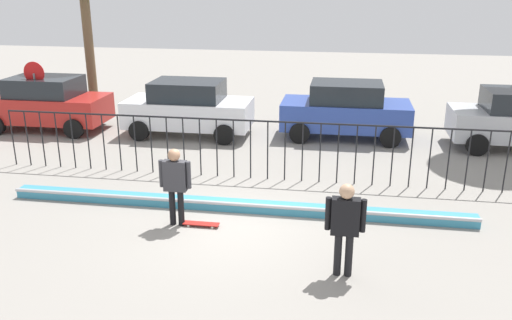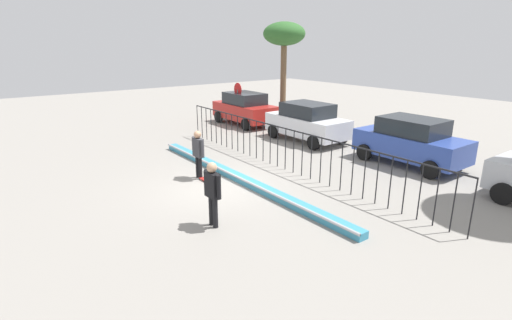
{
  "view_description": "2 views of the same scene",
  "coord_description": "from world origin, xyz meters",
  "px_view_note": "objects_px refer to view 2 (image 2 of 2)",
  "views": [
    {
      "loc": [
        2.39,
        -10.59,
        5.21
      ],
      "look_at": [
        0.46,
        1.16,
        1.18
      ],
      "focal_mm": 37.88,
      "sensor_mm": 36.0,
      "label": 1
    },
    {
      "loc": [
        10.81,
        -6.44,
        4.74
      ],
      "look_at": [
        0.77,
        1.08,
        0.93
      ],
      "focal_mm": 27.19,
      "sensor_mm": 36.0,
      "label": 2
    }
  ],
  "objects_px": {
    "camera_operator": "(213,189)",
    "parked_car_red": "(245,108)",
    "parked_car_white": "(307,122)",
    "stop_sign": "(238,98)",
    "skateboard": "(207,181)",
    "parked_car_blue": "(411,141)",
    "palm_tree_short": "(284,37)",
    "skateboarder": "(198,150)"
  },
  "relations": [
    {
      "from": "camera_operator",
      "to": "palm_tree_short",
      "type": "distance_m",
      "value": 15.39
    },
    {
      "from": "parked_car_white",
      "to": "parked_car_blue",
      "type": "relative_size",
      "value": 1.0
    },
    {
      "from": "skateboard",
      "to": "palm_tree_short",
      "type": "relative_size",
      "value": 0.13
    },
    {
      "from": "skateboarder",
      "to": "palm_tree_short",
      "type": "bearing_deg",
      "value": 156.41
    },
    {
      "from": "parked_car_white",
      "to": "skateboarder",
      "type": "bearing_deg",
      "value": -75.79
    },
    {
      "from": "skateboard",
      "to": "stop_sign",
      "type": "relative_size",
      "value": 0.32
    },
    {
      "from": "parked_car_blue",
      "to": "skateboard",
      "type": "bearing_deg",
      "value": -110.63
    },
    {
      "from": "skateboarder",
      "to": "parked_car_white",
      "type": "relative_size",
      "value": 0.41
    },
    {
      "from": "camera_operator",
      "to": "palm_tree_short",
      "type": "xyz_separation_m",
      "value": [
        -10.0,
        11.0,
        3.98
      ]
    },
    {
      "from": "camera_operator",
      "to": "parked_car_red",
      "type": "bearing_deg",
      "value": -34.4
    },
    {
      "from": "parked_car_blue",
      "to": "stop_sign",
      "type": "bearing_deg",
      "value": -172.74
    },
    {
      "from": "parked_car_red",
      "to": "palm_tree_short",
      "type": "distance_m",
      "value": 4.82
    },
    {
      "from": "stop_sign",
      "to": "palm_tree_short",
      "type": "relative_size",
      "value": 0.42
    },
    {
      "from": "skateboarder",
      "to": "skateboard",
      "type": "height_order",
      "value": "skateboarder"
    },
    {
      "from": "parked_car_blue",
      "to": "palm_tree_short",
      "type": "height_order",
      "value": "palm_tree_short"
    },
    {
      "from": "parked_car_blue",
      "to": "palm_tree_short",
      "type": "relative_size",
      "value": 0.72
    },
    {
      "from": "camera_operator",
      "to": "parked_car_white",
      "type": "bearing_deg",
      "value": -53.62
    },
    {
      "from": "parked_car_blue",
      "to": "stop_sign",
      "type": "height_order",
      "value": "stop_sign"
    },
    {
      "from": "skateboarder",
      "to": "camera_operator",
      "type": "relative_size",
      "value": 0.98
    },
    {
      "from": "parked_car_red",
      "to": "parked_car_white",
      "type": "xyz_separation_m",
      "value": [
        5.21,
        0.12,
        0.0
      ]
    },
    {
      "from": "skateboarder",
      "to": "camera_operator",
      "type": "height_order",
      "value": "camera_operator"
    },
    {
      "from": "camera_operator",
      "to": "parked_car_white",
      "type": "relative_size",
      "value": 0.42
    },
    {
      "from": "stop_sign",
      "to": "parked_car_red",
      "type": "bearing_deg",
      "value": 82.21
    },
    {
      "from": "parked_car_red",
      "to": "parked_car_blue",
      "type": "height_order",
      "value": "same"
    },
    {
      "from": "skateboarder",
      "to": "parked_car_red",
      "type": "xyz_separation_m",
      "value": [
        -6.96,
        6.94,
        -0.09
      ]
    },
    {
      "from": "skateboarder",
      "to": "skateboard",
      "type": "bearing_deg",
      "value": 32.59
    },
    {
      "from": "skateboarder",
      "to": "camera_operator",
      "type": "xyz_separation_m",
      "value": [
        3.64,
        -1.57,
        0.02
      ]
    },
    {
      "from": "parked_car_red",
      "to": "parked_car_blue",
      "type": "bearing_deg",
      "value": 5.14
    },
    {
      "from": "parked_car_white",
      "to": "palm_tree_short",
      "type": "relative_size",
      "value": 0.72
    },
    {
      "from": "camera_operator",
      "to": "stop_sign",
      "type": "xyz_separation_m",
      "value": [
        -10.66,
        8.07,
        0.54
      ]
    },
    {
      "from": "parked_car_white",
      "to": "stop_sign",
      "type": "height_order",
      "value": "stop_sign"
    },
    {
      "from": "stop_sign",
      "to": "palm_tree_short",
      "type": "xyz_separation_m",
      "value": [
        0.66,
        2.93,
        3.44
      ]
    },
    {
      "from": "skateboarder",
      "to": "skateboard",
      "type": "xyz_separation_m",
      "value": [
        0.54,
        0.0,
        -1.0
      ]
    },
    {
      "from": "skateboard",
      "to": "parked_car_blue",
      "type": "distance_m",
      "value": 8.26
    },
    {
      "from": "skateboard",
      "to": "parked_car_blue",
      "type": "height_order",
      "value": "parked_car_blue"
    },
    {
      "from": "stop_sign",
      "to": "camera_operator",
      "type": "bearing_deg",
      "value": -37.11
    },
    {
      "from": "parked_car_blue",
      "to": "parked_car_red",
      "type": "bearing_deg",
      "value": -175.1
    },
    {
      "from": "stop_sign",
      "to": "skateboard",
      "type": "bearing_deg",
      "value": -40.68
    },
    {
      "from": "parked_car_blue",
      "to": "stop_sign",
      "type": "xyz_separation_m",
      "value": [
        -10.62,
        -1.12,
        0.64
      ]
    },
    {
      "from": "parked_car_red",
      "to": "parked_car_white",
      "type": "bearing_deg",
      "value": 2.75
    },
    {
      "from": "parked_car_white",
      "to": "parked_car_red",
      "type": "bearing_deg",
      "value": -178.44
    },
    {
      "from": "skateboard",
      "to": "palm_tree_short",
      "type": "height_order",
      "value": "palm_tree_short"
    }
  ]
}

